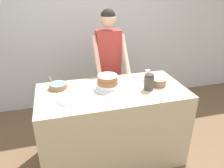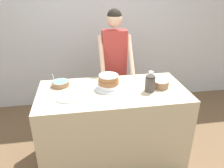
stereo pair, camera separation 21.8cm
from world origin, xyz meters
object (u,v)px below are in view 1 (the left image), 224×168
(frosting_bowl_white, at_px, (159,82))
(frosting_bowl_blue, at_px, (58,86))
(drinking_glass, at_px, (148,75))
(ceramic_plate, at_px, (68,100))
(cake, at_px, (108,82))
(stoneware_jar, at_px, (149,82))
(person_baker, at_px, (109,57))

(frosting_bowl_white, bearing_deg, frosting_bowl_blue, 168.85)
(drinking_glass, distance_m, ceramic_plate, 1.01)
(ceramic_plate, bearing_deg, frosting_bowl_white, 5.28)
(cake, relative_size, stoneware_jar, 1.90)
(cake, xyz_separation_m, drinking_glass, (0.52, 0.11, -0.01))
(cake, distance_m, frosting_bowl_blue, 0.55)
(frosting_bowl_blue, distance_m, frosting_bowl_white, 1.13)
(stoneware_jar, bearing_deg, drinking_glass, 69.35)
(frosting_bowl_blue, relative_size, drinking_glass, 1.60)
(ceramic_plate, bearing_deg, stoneware_jar, 1.64)
(person_baker, xyz_separation_m, cake, (-0.17, -0.64, -0.08))
(person_baker, xyz_separation_m, stoneware_jar, (0.25, -0.78, -0.06))
(person_baker, distance_m, frosting_bowl_blue, 0.87)
(cake, height_order, stoneware_jar, stoneware_jar)
(stoneware_jar, bearing_deg, ceramic_plate, -178.36)
(person_baker, bearing_deg, frosting_bowl_blue, -145.00)
(person_baker, relative_size, frosting_bowl_blue, 8.64)
(person_baker, xyz_separation_m, frosting_bowl_white, (0.40, -0.71, -0.11))
(drinking_glass, bearing_deg, frosting_bowl_blue, 177.95)
(cake, xyz_separation_m, frosting_bowl_blue, (-0.53, 0.14, -0.04))
(person_baker, relative_size, ceramic_plate, 7.34)
(drinking_glass, relative_size, ceramic_plate, 0.53)
(frosting_bowl_blue, bearing_deg, cake, -15.21)
(frosting_bowl_white, relative_size, ceramic_plate, 0.75)
(drinking_glass, height_order, ceramic_plate, drinking_glass)
(drinking_glass, bearing_deg, ceramic_plate, -164.11)
(frosting_bowl_white, bearing_deg, drinking_glass, 107.85)
(cake, relative_size, drinking_glass, 2.73)
(stoneware_jar, bearing_deg, frosting_bowl_blue, 163.21)
(cake, bearing_deg, stoneware_jar, -18.73)
(frosting_bowl_white, distance_m, drinking_glass, 0.19)
(ceramic_plate, relative_size, stoneware_jar, 1.31)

